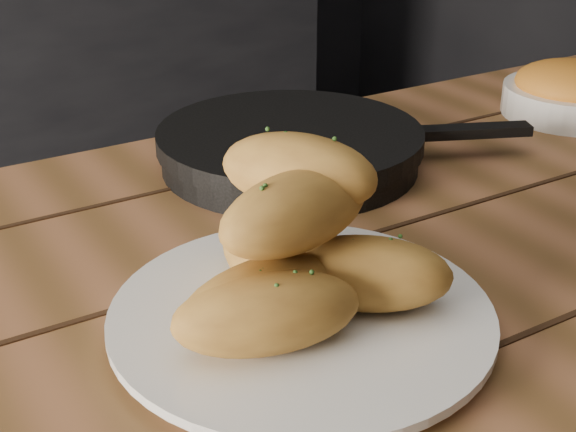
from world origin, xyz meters
The scene contains 5 objects.
table centered at (0.60, 0.01, 0.66)m, with size 1.62×0.92×0.75m.
plate centered at (0.46, 0.01, 0.76)m, with size 0.30×0.30×0.02m.
bread_rolls centered at (0.45, 0.01, 0.82)m, with size 0.24×0.21×0.13m.
skillet centered at (0.63, 0.30, 0.77)m, with size 0.42×0.31×0.05m.
bowl centered at (1.06, 0.26, 0.78)m, with size 0.19×0.19×0.07m.
Camera 1 is at (0.18, -0.44, 1.10)m, focal length 50.00 mm.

